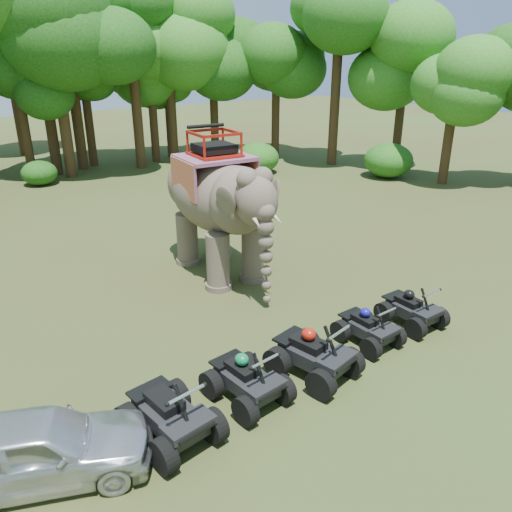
{
  "coord_description": "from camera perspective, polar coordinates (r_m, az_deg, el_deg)",
  "views": [
    {
      "loc": [
        -7.24,
        -8.17,
        6.75
      ],
      "look_at": [
        0.0,
        1.2,
        1.9
      ],
      "focal_mm": 35.0,
      "sensor_mm": 36.0,
      "label": 1
    }
  ],
  "objects": [
    {
      "name": "tree_7",
      "position": [
        29.22,
        21.41,
        14.5
      ],
      "size": [
        4.95,
        4.95,
        7.07
      ],
      "primitive_type": null,
      "color": "#195114",
      "rests_on": "ground"
    },
    {
      "name": "atv_3",
      "position": [
        12.68,
        12.75,
        -7.49
      ],
      "size": [
        1.14,
        1.55,
        1.14
      ],
      "primitive_type": null,
      "rotation": [
        0.0,
        0.0,
        -0.01
      ],
      "color": "black",
      "rests_on": "ground"
    },
    {
      "name": "atv_4",
      "position": [
        13.81,
        17.45,
        -5.33
      ],
      "size": [
        1.23,
        1.65,
        1.19
      ],
      "primitive_type": null,
      "rotation": [
        0.0,
        0.0,
        -0.04
      ],
      "color": "black",
      "rests_on": "ground"
    },
    {
      "name": "ground",
      "position": [
        12.83,
        3.32,
        -9.5
      ],
      "size": [
        110.0,
        110.0,
        0.0
      ],
      "primitive_type": "plane",
      "color": "#47381E",
      "rests_on": "ground"
    },
    {
      "name": "tree_40",
      "position": [
        32.08,
        -13.72,
        18.53
      ],
      "size": [
        6.98,
        6.98,
        9.97
      ],
      "primitive_type": null,
      "color": "#195114",
      "rests_on": "ground"
    },
    {
      "name": "tree_34",
      "position": [
        30.65,
        -21.64,
        18.09
      ],
      "size": [
        7.41,
        7.41,
        10.59
      ],
      "primitive_type": null,
      "color": "#195114",
      "rests_on": "ground"
    },
    {
      "name": "tree_1",
      "position": [
        33.58,
        -18.77,
        16.0
      ],
      "size": [
        5.22,
        5.22,
        7.46
      ],
      "primitive_type": null,
      "color": "#195114",
      "rests_on": "ground"
    },
    {
      "name": "tree_6",
      "position": [
        33.27,
        16.27,
        16.76
      ],
      "size": [
        5.65,
        5.65,
        8.08
      ],
      "primitive_type": null,
      "color": "#195114",
      "rests_on": "ground"
    },
    {
      "name": "atv_0",
      "position": [
        9.72,
        -9.88,
        -16.7
      ],
      "size": [
        1.51,
        1.97,
        1.37
      ],
      "primitive_type": null,
      "rotation": [
        0.0,
        0.0,
        0.09
      ],
      "color": "black",
      "rests_on": "ground"
    },
    {
      "name": "tree_2",
      "position": [
        33.99,
        -11.79,
        16.89
      ],
      "size": [
        5.35,
        5.35,
        7.64
      ],
      "primitive_type": null,
      "color": "#195114",
      "rests_on": "ground"
    },
    {
      "name": "tree_42",
      "position": [
        39.13,
        -26.13,
        17.8
      ],
      "size": [
        7.2,
        7.2,
        10.28
      ],
      "primitive_type": null,
      "color": "#195114",
      "rests_on": "ground"
    },
    {
      "name": "tree_37",
      "position": [
        32.7,
        -20.32,
        18.57
      ],
      "size": [
        7.51,
        7.51,
        10.73
      ],
      "primitive_type": null,
      "color": "#195114",
      "rests_on": "ground"
    },
    {
      "name": "tree_0",
      "position": [
        31.69,
        -25.1,
        14.2
      ],
      "size": [
        4.76,
        4.76,
        6.8
      ],
      "primitive_type": null,
      "color": "#195114",
      "rests_on": "ground"
    },
    {
      "name": "tree_5",
      "position": [
        32.74,
        9.12,
        18.73
      ],
      "size": [
        6.82,
        6.82,
        9.75
      ],
      "primitive_type": null,
      "color": "#195114",
      "rests_on": "ground"
    },
    {
      "name": "tree_3",
      "position": [
        35.47,
        -4.87,
        18.14
      ],
      "size": [
        5.93,
        5.93,
        8.48
      ],
      "primitive_type": null,
      "color": "#195114",
      "rests_on": "ground"
    },
    {
      "name": "tree_4",
      "position": [
        35.02,
        2.28,
        17.66
      ],
      "size": [
        5.52,
        5.52,
        7.88
      ],
      "primitive_type": null,
      "color": "#195114",
      "rests_on": "ground"
    },
    {
      "name": "tree_41",
      "position": [
        31.77,
        -23.0,
        17.52
      ],
      "size": [
        7.04,
        7.04,
        10.06
      ],
      "primitive_type": null,
      "color": "#195114",
      "rests_on": "ground"
    },
    {
      "name": "atv_2",
      "position": [
        11.26,
        6.66,
        -10.43
      ],
      "size": [
        1.65,
        2.07,
        1.38
      ],
      "primitive_type": null,
      "rotation": [
        0.0,
        0.0,
        0.16
      ],
      "color": "black",
      "rests_on": "ground"
    },
    {
      "name": "atv_1",
      "position": [
        10.51,
        -1.08,
        -13.3
      ],
      "size": [
        1.35,
        1.79,
        1.27
      ],
      "primitive_type": null,
      "rotation": [
        0.0,
        0.0,
        0.06
      ],
      "color": "black",
      "rests_on": "ground"
    },
    {
      "name": "tree_38",
      "position": [
        34.02,
        -9.78,
        18.53
      ],
      "size": [
        6.59,
        6.59,
        9.42
      ],
      "primitive_type": null,
      "color": "#195114",
      "rests_on": "ground"
    },
    {
      "name": "tree_45",
      "position": [
        35.41,
        -9.97,
        16.77
      ],
      "size": [
        4.97,
        4.97,
        7.1
      ],
      "primitive_type": null,
      "color": "#195114",
      "rests_on": "ground"
    },
    {
      "name": "elephant",
      "position": [
        15.86,
        -4.42,
        6.03
      ],
      "size": [
        3.12,
        5.81,
        4.66
      ],
      "primitive_type": null,
      "rotation": [
        0.0,
        0.0,
        -0.13
      ],
      "color": "brown",
      "rests_on": "ground"
    },
    {
      "name": "parked_car",
      "position": [
        9.62,
        -23.67,
        -19.43
      ],
      "size": [
        4.03,
        2.92,
        1.28
      ],
      "primitive_type": "imported",
      "rotation": [
        0.0,
        0.0,
        1.15
      ],
      "color": "silver",
      "rests_on": "ground"
    }
  ]
}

